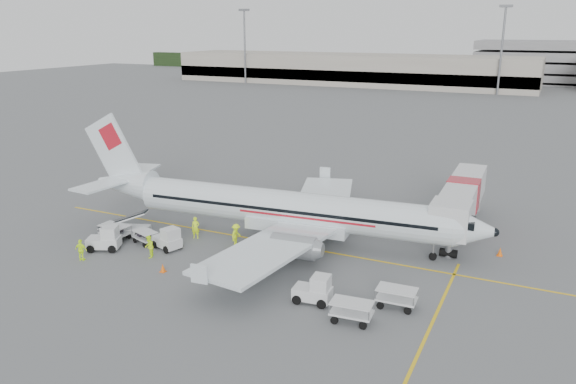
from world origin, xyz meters
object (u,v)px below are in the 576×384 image
object	(u,v)px
tug_mid	(167,238)
tug_aft	(103,238)
tug_fore	(312,288)
jet_bridge	(462,206)
belt_loader	(125,220)
aircraft	(289,185)

from	to	relation	value
tug_mid	tug_aft	distance (m)	4.93
tug_fore	tug_mid	distance (m)	14.31
tug_mid	jet_bridge	bearing A→B (deg)	53.12
belt_loader	tug_fore	xyz separation A→B (m)	(18.86, -4.32, -0.45)
tug_fore	belt_loader	bearing A→B (deg)	162.12
aircraft	tug_fore	xyz separation A→B (m)	(5.93, -9.04, -3.78)
tug_mid	tug_aft	xyz separation A→B (m)	(-4.34, -2.34, 0.05)
jet_bridge	tug_fore	bearing A→B (deg)	-111.37
jet_bridge	tug_aft	size ratio (longest dim) A/B	7.02
aircraft	jet_bridge	xyz separation A→B (m)	(12.30, 8.39, -2.44)
aircraft	tug_mid	bearing A→B (deg)	-149.53
belt_loader	tug_fore	size ratio (longest dim) A/B	2.12
tug_mid	aircraft	bearing A→B (deg)	53.80
tug_mid	tug_aft	world-z (taller)	tug_aft
jet_bridge	belt_loader	size ratio (longest dim) A/B	3.41
jet_bridge	tug_mid	xyz separation A→B (m)	(-20.27, -14.05, -1.37)
belt_loader	tug_mid	distance (m)	5.07
jet_bridge	tug_mid	size ratio (longest dim) A/B	7.41
jet_bridge	tug_fore	world-z (taller)	jet_bridge
jet_bridge	tug_mid	distance (m)	24.70
jet_bridge	tug_aft	xyz separation A→B (m)	(-24.61, -16.39, -1.32)
aircraft	belt_loader	world-z (taller)	aircraft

